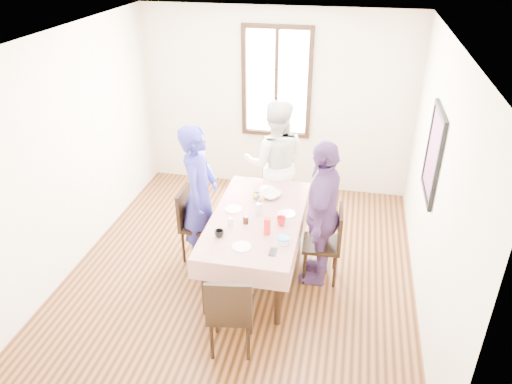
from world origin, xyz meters
TOP-DOWN VIEW (x-y plane):
  - ground at (0.00, 0.00)m, footprint 4.50×4.50m
  - back_wall at (0.00, 2.25)m, footprint 4.00×0.00m
  - right_wall at (2.00, 0.00)m, footprint 0.00×4.50m
  - window_frame at (0.00, 2.23)m, footprint 1.02×0.06m
  - window_pane at (0.00, 2.24)m, footprint 0.90×0.02m
  - art_poster at (1.98, 0.30)m, footprint 0.04×0.76m
  - dining_table at (0.18, -0.02)m, footprint 0.88×1.75m
  - tablecloth at (0.18, -0.02)m, footprint 1.00×1.87m
  - chair_left at (-0.56, 0.14)m, footprint 0.42×0.42m
  - chair_right at (0.91, 0.03)m, footprint 0.44×0.44m
  - chair_far at (0.18, 1.18)m, footprint 0.42×0.42m
  - chair_near at (0.18, -1.23)m, footprint 0.48×0.48m
  - person_left at (-0.54, 0.14)m, footprint 0.42×0.63m
  - person_far at (0.18, 1.16)m, footprint 0.94×0.78m
  - person_right at (0.89, 0.03)m, footprint 0.49×1.03m
  - mug_black at (-0.13, -0.50)m, footprint 0.10×0.10m
  - mug_flag at (0.47, -0.15)m, footprint 0.15×0.15m
  - mug_green at (0.09, 0.37)m, footprint 0.13×0.13m
  - serving_bowl at (0.24, 0.44)m, footprint 0.33×0.33m
  - juice_carton at (0.35, -0.35)m, footprint 0.06×0.06m
  - butter_tub at (0.55, -0.48)m, footprint 0.12×0.12m
  - jam_jar at (0.08, -0.19)m, footprint 0.06×0.06m
  - drinking_glass at (-0.07, -0.26)m, footprint 0.06×0.06m
  - smartphone at (0.47, -0.66)m, footprint 0.07×0.14m
  - flower_vase at (0.18, 0.06)m, footprint 0.06×0.06m
  - plate_left at (-0.12, 0.07)m, footprint 0.20×0.20m
  - plate_right at (0.50, 0.09)m, footprint 0.20×0.20m
  - plate_far at (0.18, 0.63)m, footprint 0.20×0.20m
  - plate_near at (0.15, -0.64)m, footprint 0.20×0.20m
  - butter_lid at (0.55, -0.48)m, footprint 0.12×0.12m
  - flower_bunch at (0.18, 0.06)m, footprint 0.09×0.09m

SIDE VIEW (x-z plane):
  - ground at x=0.00m, z-range 0.00..0.00m
  - dining_table at x=0.18m, z-range 0.00..0.75m
  - chair_left at x=-0.56m, z-range 0.00..0.91m
  - chair_right at x=0.91m, z-range 0.00..0.91m
  - chair_far at x=0.18m, z-range 0.00..0.91m
  - chair_near at x=0.18m, z-range 0.00..0.91m
  - tablecloth at x=0.18m, z-range 0.75..0.76m
  - smartphone at x=0.47m, z-range 0.76..0.77m
  - plate_left at x=-0.12m, z-range 0.76..0.77m
  - plate_right at x=0.50m, z-range 0.76..0.77m
  - plate_far at x=0.18m, z-range 0.76..0.77m
  - plate_near at x=0.15m, z-range 0.76..0.77m
  - butter_tub at x=0.55m, z-range 0.76..0.82m
  - serving_bowl at x=0.24m, z-range 0.76..0.82m
  - mug_green at x=0.09m, z-range 0.76..0.84m
  - mug_black at x=-0.13m, z-range 0.76..0.84m
  - jam_jar at x=0.08m, z-range 0.76..0.85m
  - drinking_glass at x=-0.07m, z-range 0.76..0.85m
  - mug_flag at x=0.47m, z-range 0.76..0.86m
  - flower_vase at x=0.18m, z-range 0.76..0.89m
  - butter_lid at x=0.55m, z-range 0.82..0.83m
  - juice_carton at x=0.35m, z-range 0.76..0.95m
  - person_right at x=0.89m, z-range 0.00..1.72m
  - person_left at x=-0.54m, z-range 0.00..1.73m
  - person_far at x=0.18m, z-range 0.00..1.75m
  - flower_bunch at x=0.18m, z-range 0.89..0.99m
  - back_wall at x=0.00m, z-range -0.65..3.35m
  - right_wall at x=2.00m, z-range -0.90..3.60m
  - art_poster at x=1.98m, z-range 1.07..2.03m
  - window_frame at x=0.00m, z-range 0.84..2.46m
  - window_pane at x=0.00m, z-range 0.90..2.40m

